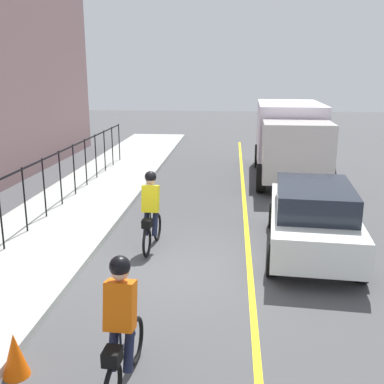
{
  "coord_description": "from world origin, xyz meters",
  "views": [
    {
      "loc": [
        -8.8,
        -1.18,
        3.95
      ],
      "look_at": [
        2.49,
        -0.19,
        1.0
      ],
      "focal_mm": 43.32,
      "sensor_mm": 36.0,
      "label": 1
    }
  ],
  "objects_px": {
    "patrol_sedan": "(312,217)",
    "traffic_cone_near": "(15,355)",
    "cyclist_lead": "(151,211)",
    "cyclist_follow": "(122,326)",
    "box_truck_background": "(290,137)"
  },
  "relations": [
    {
      "from": "patrol_sedan",
      "to": "traffic_cone_near",
      "type": "height_order",
      "value": "patrol_sedan"
    },
    {
      "from": "cyclist_follow",
      "to": "box_truck_background",
      "type": "relative_size",
      "value": 0.27
    },
    {
      "from": "box_truck_background",
      "to": "traffic_cone_near",
      "type": "height_order",
      "value": "box_truck_background"
    },
    {
      "from": "cyclist_follow",
      "to": "traffic_cone_near",
      "type": "relative_size",
      "value": 2.94
    },
    {
      "from": "patrol_sedan",
      "to": "box_truck_background",
      "type": "xyz_separation_m",
      "value": [
        7.78,
        -0.37,
        0.73
      ]
    },
    {
      "from": "patrol_sedan",
      "to": "box_truck_background",
      "type": "relative_size",
      "value": 0.67
    },
    {
      "from": "cyclist_follow",
      "to": "box_truck_background",
      "type": "height_order",
      "value": "box_truck_background"
    },
    {
      "from": "cyclist_lead",
      "to": "box_truck_background",
      "type": "height_order",
      "value": "box_truck_background"
    },
    {
      "from": "cyclist_lead",
      "to": "cyclist_follow",
      "type": "bearing_deg",
      "value": -170.89
    },
    {
      "from": "cyclist_follow",
      "to": "box_truck_background",
      "type": "bearing_deg",
      "value": -11.83
    },
    {
      "from": "cyclist_lead",
      "to": "patrol_sedan",
      "type": "xyz_separation_m",
      "value": [
        0.17,
        -3.61,
        -0.09
      ]
    },
    {
      "from": "cyclist_lead",
      "to": "cyclist_follow",
      "type": "relative_size",
      "value": 1.0
    },
    {
      "from": "cyclist_lead",
      "to": "traffic_cone_near",
      "type": "relative_size",
      "value": 2.94
    },
    {
      "from": "cyclist_lead",
      "to": "patrol_sedan",
      "type": "bearing_deg",
      "value": -83.86
    },
    {
      "from": "cyclist_follow",
      "to": "patrol_sedan",
      "type": "distance_m",
      "value": 5.91
    }
  ]
}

